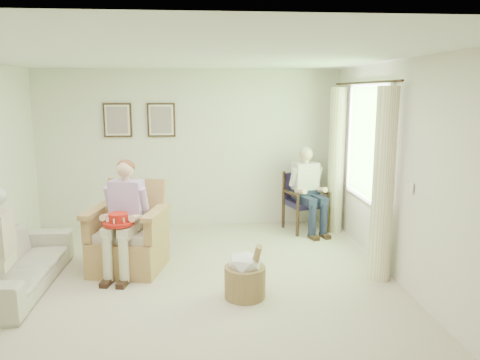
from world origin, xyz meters
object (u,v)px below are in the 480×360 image
Objects in this scene: wood_armchair at (305,199)px; person_dark at (307,184)px; red_hat at (118,220)px; wicker_armchair at (129,242)px; person_wicker at (125,209)px; sofa at (16,264)px; hatbox at (245,275)px.

person_dark is at bearing -105.68° from wood_armchair.
wicker_armchair is at bearing 81.03° from red_hat.
wood_armchair is 3.14m from person_wicker.
sofa is (-3.82, -2.07, -0.21)m from wood_armchair.
hatbox is (2.61, -0.47, -0.03)m from sofa.
person_wicker is at bearing -162.38° from wood_armchair.
sofa is 1.25m from red_hat.
sofa is at bearing 169.76° from hatbox.
sofa is 5.48× the size of red_hat.
person_wicker is 2.08× the size of hatbox.
red_hat is (-2.67, -1.91, 0.23)m from wood_armchair.
person_wicker is at bearing 149.46° from hatbox.
red_hat is 1.65m from hatbox.
wood_armchair is 0.46× the size of sofa.
sofa is 4.30m from person_dark.
sofa is at bearing -172.28° from red_hat.
wood_armchair is at bearing 74.32° from person_dark.
wood_armchair is 2.83m from hatbox.
person_dark is at bearing 40.50° from wicker_armchair.
wood_armchair reaches higher than hatbox.
wood_armchair is at bearing 43.05° from wicker_armchair.
person_wicker is (0.00, -0.15, 0.46)m from wicker_armchair.
hatbox is (-1.21, -2.54, -0.25)m from wood_armchair.
red_hat reaches higher than sofa.
sofa is (-1.21, -0.50, -0.06)m from wicker_armchair.
person_wicker reaches higher than person_dark.
wicker_armchair reaches higher than wood_armchair.
sofa is at bearing -169.05° from person_dark.
hatbox is at bearing -132.66° from person_dark.
hatbox reaches higher than sofa.
wicker_armchair is 0.83× the size of person_dark.
person_dark is 3.19m from red_hat.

